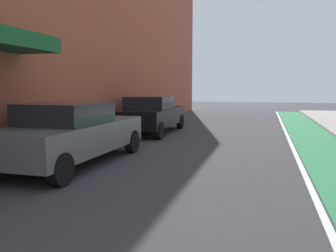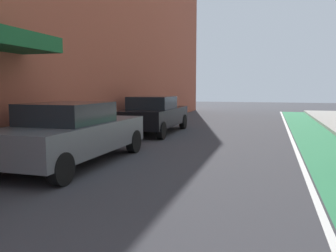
{
  "view_description": "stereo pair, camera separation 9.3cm",
  "coord_description": "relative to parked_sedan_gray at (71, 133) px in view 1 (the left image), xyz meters",
  "views": [
    {
      "loc": [
        1.53,
        2.52,
        1.89
      ],
      "look_at": [
        -0.23,
        8.84,
        1.17
      ],
      "focal_mm": 37.39,
      "sensor_mm": 36.0,
      "label": 1
    },
    {
      "loc": [
        1.62,
        2.55,
        1.89
      ],
      "look_at": [
        -0.23,
        8.84,
        1.17
      ],
      "focal_mm": 37.39,
      "sensor_mm": 36.0,
      "label": 2
    }
  ],
  "objects": [
    {
      "name": "ground_plane",
      "position": [
        3.06,
        2.61,
        -0.79
      ],
      "size": [
        73.44,
        73.44,
        0.0
      ],
      "primitive_type": "plane",
      "color": "#38383D"
    },
    {
      "name": "bike_lane_paint",
      "position": [
        6.36,
        4.61,
        -0.79
      ],
      "size": [
        1.6,
        33.38,
        0.0
      ],
      "primitive_type": "cube",
      "color": "#2D8451",
      "rests_on": "ground"
    },
    {
      "name": "lane_divider_stripe",
      "position": [
        5.46,
        4.61,
        -0.79
      ],
      "size": [
        0.12,
        33.38,
        0.0
      ],
      "primitive_type": "cube",
      "color": "white",
      "rests_on": "ground"
    },
    {
      "name": "parked_sedan_gray",
      "position": [
        0.0,
        0.0,
        0.0
      ],
      "size": [
        1.97,
        4.76,
        1.53
      ],
      "color": "#595B60",
      "rests_on": "ground"
    },
    {
      "name": "parked_sedan_black",
      "position": [
        0.0,
        6.27,
        -0.0
      ],
      "size": [
        1.95,
        4.6,
        1.53
      ],
      "color": "black",
      "rests_on": "ground"
    }
  ]
}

